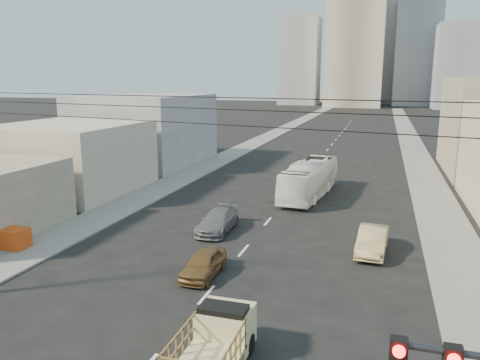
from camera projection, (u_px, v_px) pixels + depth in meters
The scene contains 17 objects.
sidewalk_left at pixel (270, 136), 82.96m from camera, with size 3.50×180.00×0.12m, color slate.
sidewalk_right at pixel (410, 141), 76.24m from camera, with size 3.50×180.00×0.12m, color slate.
lane_dashes at pixel (325, 153), 63.71m from camera, with size 0.15×104.00×0.01m.
flatbed_pickup at pixel (215, 339), 15.90m from camera, with size 1.95×4.41×1.90m.
city_bus at pixel (310, 179), 39.71m from camera, with size 2.53×10.81×3.01m, color white.
sedan_brown at pixel (204, 264), 23.64m from camera, with size 1.51×3.76×1.28m, color brown.
sedan_tan at pixel (372, 241), 26.77m from camera, with size 1.55×4.45×1.47m, color tan.
sedan_grey at pixel (218, 221), 30.59m from camera, with size 1.91×4.70×1.37m, color slate.
overhead_wires at pixel (122, 107), 13.68m from camera, with size 23.01×5.02×0.72m.
crate_stack at pixel (12, 238), 27.30m from camera, with size 1.80×1.20×1.14m.
bldg_left_mid at pixel (70, 158), 41.39m from camera, with size 11.00×12.00×6.00m, color beige.
bldg_left_far at pixel (146, 129), 55.35m from camera, with size 12.00×16.00×8.00m, color gray.
high_rise_tower at pixel (357, 22), 167.98m from camera, with size 20.00×20.00×60.00m, color gray.
midrise_ne at pixel (417, 52), 177.81m from camera, with size 16.00×16.00×40.00m, color #94969C.
midrise_nw at pixel (300, 61), 186.34m from camera, with size 15.00×15.00×34.00m, color #94969C.
midrise_back at pixel (384, 50), 194.85m from camera, with size 18.00×18.00×44.00m, color gray.
midrise_east at pixel (457, 67), 156.94m from camera, with size 14.00×14.00×28.00m, color #94969C.
Camera 1 is at (7.34, -10.71, 9.74)m, focal length 35.00 mm.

